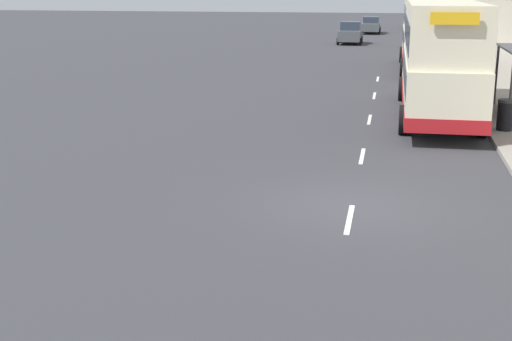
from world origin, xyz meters
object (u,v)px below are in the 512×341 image
object	(u,v)px
double_decker_bus_near	(440,57)
car_2	(414,20)
car_0	(350,33)
car_1	(422,36)
double_decker_bus_ahead	(426,30)
litter_bin	(505,115)
car_3	(371,25)
pedestrian_3	(485,80)

from	to	relation	value
double_decker_bus_near	car_2	distance (m)	55.48
car_0	car_1	distance (m)	6.32
car_0	double_decker_bus_ahead	bearing A→B (deg)	107.22
car_1	car_2	world-z (taller)	car_2
litter_bin	double_decker_bus_near	bearing A→B (deg)	126.18
double_decker_bus_near	car_3	bearing A→B (deg)	95.03
car_0	car_3	bearing A→B (deg)	-95.40
double_decker_bus_near	car_3	distance (m)	46.78
double_decker_bus_ahead	car_3	size ratio (longest dim) A/B	2.54
double_decker_bus_near	pedestrian_3	world-z (taller)	double_decker_bus_near
double_decker_bus_ahead	double_decker_bus_near	bearing A→B (deg)	-90.33
double_decker_bus_ahead	car_0	xyz separation A→B (m)	(-5.45, 17.59, -1.39)
car_3	litter_bin	size ratio (longest dim) A/B	4.19
double_decker_bus_near	car_3	world-z (taller)	double_decker_bus_near
pedestrian_3	double_decker_bus_ahead	bearing A→B (deg)	99.35
car_0	pedestrian_3	size ratio (longest dim) A/B	2.26
double_decker_bus_near	pedestrian_3	xyz separation A→B (m)	(2.10, 3.47, -1.27)
car_2	pedestrian_3	world-z (taller)	pedestrian_3
car_0	car_1	world-z (taller)	car_0
litter_bin	pedestrian_3	bearing A→B (deg)	89.79
car_2	litter_bin	world-z (taller)	car_2
double_decker_bus_near	car_1	world-z (taller)	double_decker_bus_near
car_3	litter_bin	world-z (taller)	car_3
car_0	car_2	bearing A→B (deg)	-104.34
car_1	litter_bin	bearing A→B (deg)	-87.18
car_0	car_1	xyz separation A→B (m)	(5.78, -2.54, -0.02)
double_decker_bus_near	car_3	size ratio (longest dim) A/B	2.58
car_1	pedestrian_3	xyz separation A→B (m)	(1.68, -27.24, 0.14)
double_decker_bus_ahead	litter_bin	bearing A→B (deg)	-83.88
car_1	litter_bin	xyz separation A→B (m)	(1.65, -33.55, -0.20)
double_decker_bus_near	double_decker_bus_ahead	world-z (taller)	same
double_decker_bus_near	car_3	xyz separation A→B (m)	(-4.10, 46.58, -1.46)
litter_bin	car_1	bearing A→B (deg)	92.82
double_decker_bus_near	car_2	world-z (taller)	double_decker_bus_near
double_decker_bus_near	car_1	size ratio (longest dim) A/B	2.59
double_decker_bus_ahead	car_1	bearing A→B (deg)	88.73
double_decker_bus_ahead	car_3	world-z (taller)	double_decker_bus_ahead
double_decker_bus_near	double_decker_bus_ahead	bearing A→B (deg)	89.67
car_0	car_2	world-z (taller)	same
double_decker_bus_ahead	car_1	size ratio (longest dim) A/B	2.55
double_decker_bus_near	litter_bin	distance (m)	3.87
car_2	car_3	xyz separation A→B (m)	(-4.42, -8.88, -0.07)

